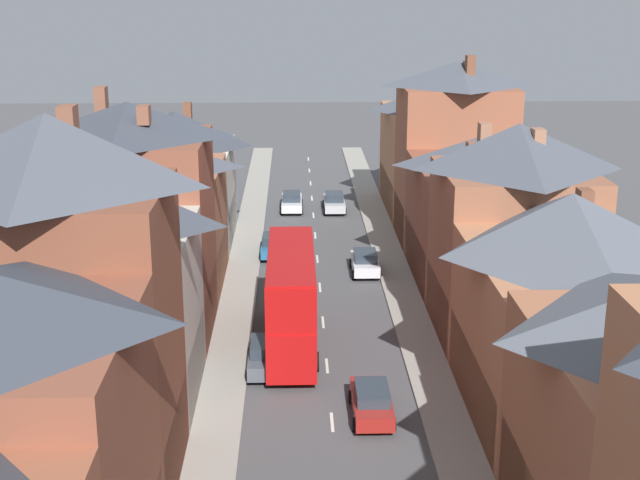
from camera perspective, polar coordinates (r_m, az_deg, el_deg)
pavement_left at (r=53.34m, az=-5.38°, el=-4.46°), size 2.20×104.00×0.14m
pavement_right at (r=53.65m, az=5.59°, el=-4.34°), size 2.20×104.00×0.14m
centre_line_dashes at (r=51.41m, az=0.20°, el=-5.28°), size 0.14×97.80×0.01m
terrace_row_left at (r=37.45m, az=-14.89°, el=-5.05°), size 8.00×69.78×14.61m
terrace_row_right at (r=42.51m, az=14.50°, el=-2.38°), size 8.00×79.86×14.06m
double_decker_bus_lead at (r=47.03m, az=-1.86°, el=-3.74°), size 2.74×10.80×5.30m
car_near_blue at (r=75.63m, az=-1.82°, el=2.49°), size 1.90×4.60×1.59m
car_parked_left_a at (r=59.50m, az=2.90°, el=-1.41°), size 1.90×4.04×1.60m
car_parked_right_a at (r=40.66m, az=3.33°, el=-10.23°), size 1.90×4.31×1.58m
car_mid_black at (r=63.28m, az=-3.00°, el=-0.32°), size 1.90×4.11×1.59m
car_parked_left_b at (r=75.40m, az=0.92°, el=2.46°), size 1.90×4.43×1.60m
car_mid_white at (r=45.21m, az=-3.49°, el=-7.34°), size 1.90×4.40×1.64m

